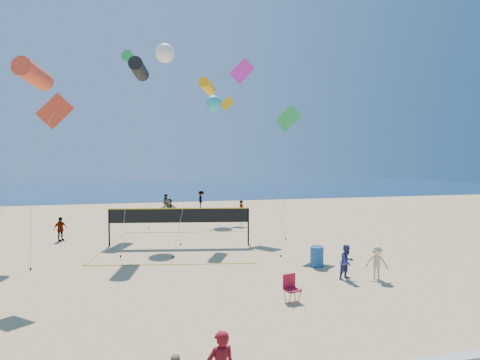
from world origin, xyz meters
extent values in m
plane|color=tan|center=(0.00, 0.00, 0.00)|extent=(120.00, 120.00, 0.00)
cube|color=navy|center=(0.00, 62.00, 0.01)|extent=(140.00, 50.00, 0.03)
imported|color=navy|center=(6.87, 4.51, 0.76)|extent=(0.88, 0.78, 1.52)
imported|color=beige|center=(8.13, 4.21, 0.74)|extent=(1.11, 0.95, 1.48)
imported|color=gray|center=(-7.24, 15.78, 0.78)|extent=(0.92, 0.90, 1.55)
imported|color=gray|center=(0.03, 23.99, 0.87)|extent=(1.62, 1.33, 1.74)
imported|color=gray|center=(6.16, 21.55, 0.86)|extent=(0.58, 0.72, 1.72)
imported|color=gray|center=(-0.12, 27.91, 0.90)|extent=(1.03, 0.90, 1.81)
imported|color=gray|center=(3.68, 30.10, 0.95)|extent=(0.83, 1.30, 1.90)
cube|color=#A4122A|center=(3.60, 2.60, 0.43)|extent=(0.61, 0.58, 0.06)
cube|color=#A4122A|center=(3.55, 2.80, 0.72)|extent=(0.52, 0.16, 0.52)
cylinder|color=black|center=(3.43, 2.37, 0.24)|extent=(0.08, 0.27, 0.68)
cylinder|color=black|center=(3.35, 2.74, 0.24)|extent=(0.08, 0.27, 0.68)
cylinder|color=black|center=(3.84, 2.46, 0.24)|extent=(0.08, 0.27, 0.68)
cylinder|color=black|center=(3.76, 2.83, 0.24)|extent=(0.08, 0.27, 0.68)
cylinder|color=#164895|center=(6.43, 6.63, 0.49)|extent=(0.77, 0.77, 0.97)
cylinder|color=black|center=(-3.99, 13.44, 1.12)|extent=(0.10, 0.10, 2.25)
cylinder|color=black|center=(4.32, 11.97, 1.12)|extent=(0.10, 0.10, 2.25)
cube|color=black|center=(0.17, 12.70, 1.83)|extent=(8.31, 1.48, 0.84)
cube|color=yellow|center=(0.17, 12.70, 2.28)|extent=(8.31, 1.49, 0.06)
cube|color=yellow|center=(-0.56, 8.55, 0.01)|extent=(8.51, 1.55, 0.02)
cube|color=yellow|center=(0.90, 16.86, 0.01)|extent=(8.51, 1.55, 0.02)
cylinder|color=#DC4226|center=(-7.98, 13.68, 10.13)|extent=(1.65, 2.86, 1.47)
cylinder|color=silver|center=(-7.53, 11.40, 5.09)|extent=(0.92, 4.56, 10.09)
cylinder|color=black|center=(-7.07, 9.13, 0.05)|extent=(0.08, 0.08, 0.10)
cylinder|color=black|center=(-2.17, 15.18, 11.09)|extent=(1.29, 2.29, 1.18)
cylinder|color=silver|center=(-2.64, 12.90, 5.57)|extent=(0.96, 4.58, 11.05)
cylinder|color=black|center=(-3.11, 10.62, 0.05)|extent=(0.08, 0.08, 0.10)
cylinder|color=#FFAA0E|center=(2.42, 16.32, 10.42)|extent=(1.44, 1.95, 0.98)
cylinder|color=silver|center=(1.03, 13.07, 5.23)|extent=(2.80, 6.53, 10.38)
cylinder|color=black|center=(-0.36, 9.81, 0.05)|extent=(0.08, 0.08, 0.10)
cube|color=red|center=(-5.52, 7.82, 7.36)|extent=(1.63, 0.26, 1.61)
cylinder|color=silver|center=(-6.88, 6.12, 3.71)|extent=(2.73, 3.41, 7.32)
cube|color=green|center=(6.87, 11.88, 7.81)|extent=(1.73, 0.29, 1.71)
cylinder|color=silver|center=(6.09, 10.32, 3.93)|extent=(1.57, 3.14, 7.76)
cylinder|color=black|center=(5.32, 8.76, 0.05)|extent=(0.08, 0.08, 0.10)
cube|color=#E527C0|center=(5.58, 18.93, 12.25)|extent=(1.97, 0.61, 2.03)
cylinder|color=silver|center=(6.34, 15.92, 6.15)|extent=(1.55, 6.04, 12.20)
cylinder|color=black|center=(7.11, 12.91, 0.05)|extent=(0.08, 0.08, 0.10)
sphere|color=white|center=(-0.38, 19.00, 13.26)|extent=(1.78, 1.78, 1.42)
cylinder|color=silver|center=(-0.08, 15.89, 6.66)|extent=(0.62, 6.23, 13.22)
cylinder|color=black|center=(0.22, 12.78, 0.05)|extent=(0.08, 0.08, 0.10)
sphere|color=#29AFC7|center=(4.17, 24.40, 10.44)|extent=(1.88, 1.88, 1.51)
cylinder|color=silver|center=(3.43, 20.68, 5.25)|extent=(1.49, 7.45, 10.40)
cylinder|color=black|center=(2.69, 16.97, 0.05)|extent=(0.08, 0.08, 0.10)
cylinder|color=green|center=(-2.85, 21.87, 13.29)|extent=(1.76, 2.45, 1.23)
cylinder|color=silver|center=(-2.29, 20.41, 6.67)|extent=(1.13, 2.93, 13.24)
cylinder|color=black|center=(-1.73, 18.96, 0.05)|extent=(0.08, 0.08, 0.10)
cube|color=#FFAA0E|center=(5.54, 24.97, 10.58)|extent=(1.45, 0.22, 1.44)
cylinder|color=silver|center=(5.55, 22.06, 5.32)|extent=(0.04, 5.83, 10.54)
cylinder|color=black|center=(5.56, 19.15, 0.05)|extent=(0.08, 0.08, 0.10)
camera|label=1|loc=(-1.34, -10.15, 5.20)|focal=28.00mm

